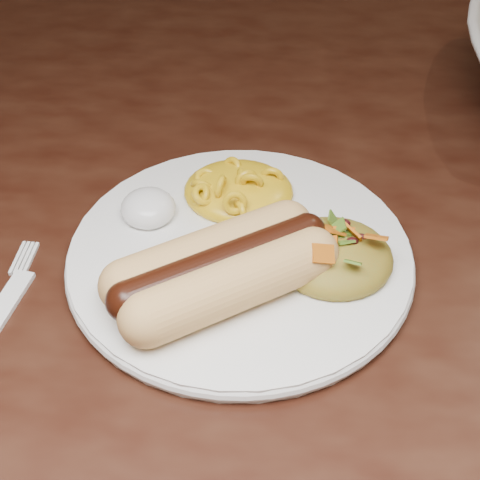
# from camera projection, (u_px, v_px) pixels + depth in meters

# --- Properties ---
(table) EXTENTS (1.60, 0.90, 0.75)m
(table) POSITION_uv_depth(u_px,v_px,m) (227.00, 290.00, 0.67)
(table) COLOR black
(table) RESTS_ON floor
(plate) EXTENTS (0.34, 0.34, 0.01)m
(plate) POSITION_uv_depth(u_px,v_px,m) (240.00, 256.00, 0.55)
(plate) COLOR silver
(plate) RESTS_ON table
(hotdog) EXTENTS (0.13, 0.14, 0.04)m
(hotdog) POSITION_uv_depth(u_px,v_px,m) (221.00, 268.00, 0.51)
(hotdog) COLOR tan
(hotdog) RESTS_ON plate
(mac_and_cheese) EXTENTS (0.10, 0.09, 0.03)m
(mac_and_cheese) POSITION_uv_depth(u_px,v_px,m) (239.00, 178.00, 0.59)
(mac_and_cheese) COLOR gold
(mac_and_cheese) RESTS_ON plate
(sour_cream) EXTENTS (0.05, 0.05, 0.03)m
(sour_cream) POSITION_uv_depth(u_px,v_px,m) (148.00, 203.00, 0.57)
(sour_cream) COLOR silver
(sour_cream) RESTS_ON plate
(taco_salad) EXTENTS (0.09, 0.08, 0.04)m
(taco_salad) POSITION_uv_depth(u_px,v_px,m) (335.00, 249.00, 0.53)
(taco_salad) COLOR #A84309
(taco_salad) RESTS_ON plate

